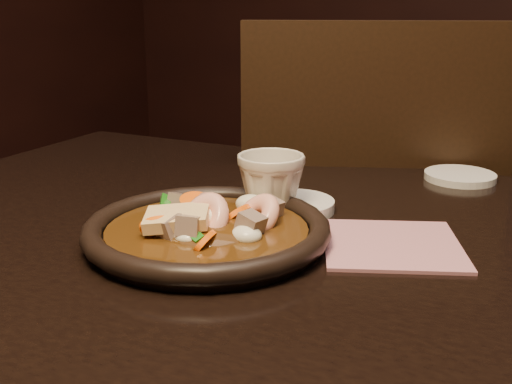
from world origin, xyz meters
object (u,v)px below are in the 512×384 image
at_px(chair, 362,253).
at_px(plate, 207,231).
at_px(tea_cup, 271,183).
at_px(table, 449,357).

height_order(chair, plate, chair).
xyz_separation_m(plate, tea_cup, (0.02, 0.12, 0.03)).
height_order(table, chair, chair).
xyz_separation_m(table, plate, (-0.28, -0.00, 0.09)).
bearing_deg(plate, table, 0.92).
relative_size(table, chair, 1.63).
bearing_deg(table, plate, -179.08).
bearing_deg(chair, plate, 66.39).
height_order(chair, tea_cup, chair).
bearing_deg(tea_cup, table, -24.85).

